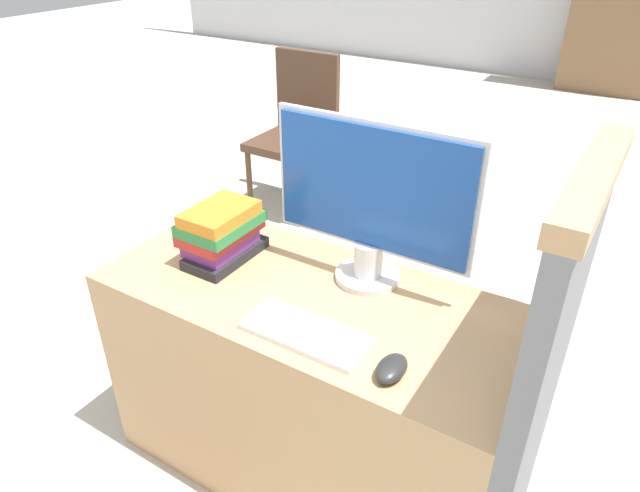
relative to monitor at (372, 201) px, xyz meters
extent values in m
cube|color=tan|center=(-0.11, -0.16, -0.62)|extent=(1.26, 0.56, 0.73)
cube|color=slate|center=(0.55, -0.15, -0.38)|extent=(0.05, 0.58, 1.21)
cube|color=tan|center=(0.55, -0.15, 0.25)|extent=(0.07, 0.58, 0.05)
cylinder|color=silver|center=(0.00, 0.00, -0.25)|extent=(0.19, 0.19, 0.02)
cylinder|color=silver|center=(0.00, 0.00, -0.19)|extent=(0.09, 0.09, 0.10)
cube|color=silver|center=(0.00, 0.00, 0.04)|extent=(0.61, 0.01, 0.38)
cube|color=#19479E|center=(0.00, 0.00, 0.04)|extent=(0.58, 0.02, 0.35)
cube|color=white|center=(-0.01, -0.32, -0.25)|extent=(0.34, 0.14, 0.02)
ellipsoid|color=#262626|center=(0.24, -0.34, -0.24)|extent=(0.07, 0.11, 0.04)
cube|color=#232328|center=(-0.44, -0.13, -0.24)|extent=(0.15, 0.27, 0.03)
cube|color=#7A3384|center=(-0.45, -0.14, -0.20)|extent=(0.14, 0.21, 0.04)
cube|color=#B72D28|center=(-0.45, -0.13, -0.17)|extent=(0.16, 0.25, 0.04)
cube|color=#2D7F42|center=(-0.44, -0.14, -0.13)|extent=(0.17, 0.24, 0.04)
cube|color=orange|center=(-0.44, -0.15, -0.09)|extent=(0.15, 0.22, 0.04)
cylinder|color=#4C3323|center=(-1.49, 1.28, -0.78)|extent=(0.04, 0.04, 0.41)
cylinder|color=#4C3323|center=(-1.11, 1.28, -0.78)|extent=(0.04, 0.04, 0.41)
cylinder|color=#4C3323|center=(-1.49, 1.66, -0.78)|extent=(0.04, 0.04, 0.41)
cylinder|color=#4C3323|center=(-1.11, 1.66, -0.78)|extent=(0.04, 0.04, 0.41)
cube|color=#4C3323|center=(-1.30, 1.47, -0.55)|extent=(0.44, 0.44, 0.05)
cube|color=#4C3323|center=(-1.30, 1.67, -0.27)|extent=(0.44, 0.04, 0.50)
camera|label=1|loc=(0.63, -1.29, 0.70)|focal=32.00mm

